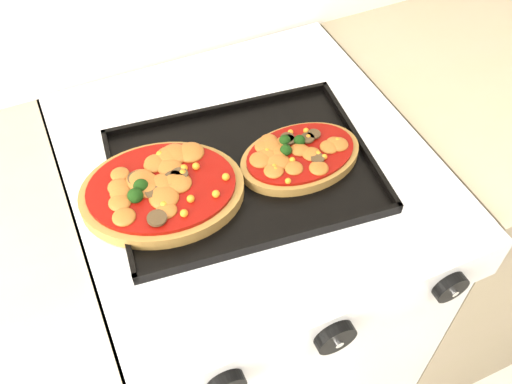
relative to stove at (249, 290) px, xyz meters
name	(u,v)px	position (x,y,z in m)	size (l,w,h in m)	color
stove	(249,290)	(0.00, 0.00, 0.00)	(0.60, 0.60, 0.91)	silver
control_panel	(333,324)	(0.00, -0.31, 0.40)	(0.60, 0.02, 0.09)	silver
knob_center	(335,337)	(-0.01, -0.33, 0.40)	(0.06, 0.06, 0.02)	black
knob_right	(450,287)	(0.19, -0.33, 0.40)	(0.06, 0.06, 0.02)	black
baking_tray	(243,170)	(-0.02, -0.04, 0.47)	(0.42, 0.31, 0.02)	black
pizza_left	(162,189)	(-0.16, -0.04, 0.48)	(0.25, 0.20, 0.04)	olive
pizza_right	(300,156)	(0.07, -0.06, 0.48)	(0.21, 0.14, 0.03)	olive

